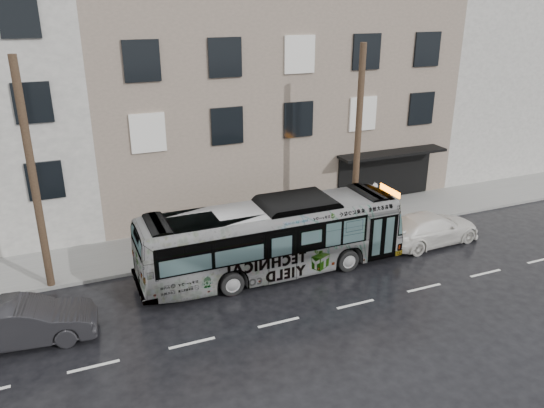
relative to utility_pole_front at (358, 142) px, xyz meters
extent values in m
plane|color=black|center=(-6.50, -3.30, -4.65)|extent=(120.00, 120.00, 0.00)
cube|color=gray|center=(-6.50, 1.60, -4.58)|extent=(90.00, 3.60, 0.15)
cube|color=gray|center=(-1.50, 9.40, 0.85)|extent=(20.00, 12.00, 11.00)
cube|color=beige|center=(17.50, 9.40, 1.35)|extent=(18.00, 12.00, 12.00)
cylinder|color=#483524|center=(0.00, 0.00, 0.00)|extent=(0.30, 0.30, 9.00)
cylinder|color=#483524|center=(-14.00, 0.00, 0.00)|extent=(0.30, 0.30, 9.00)
cylinder|color=slate|center=(1.10, 0.00, -3.30)|extent=(0.06, 0.06, 2.40)
imported|color=#B2B2B2|center=(-5.23, -2.15, -3.06)|extent=(11.38, 2.68, 3.17)
imported|color=silver|center=(2.81, -2.34, -3.91)|extent=(5.25, 2.41, 1.49)
imported|color=black|center=(-14.87, -3.56, -3.88)|extent=(4.80, 2.11, 1.53)
camera|label=1|loc=(-12.99, -20.74, 6.22)|focal=35.00mm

